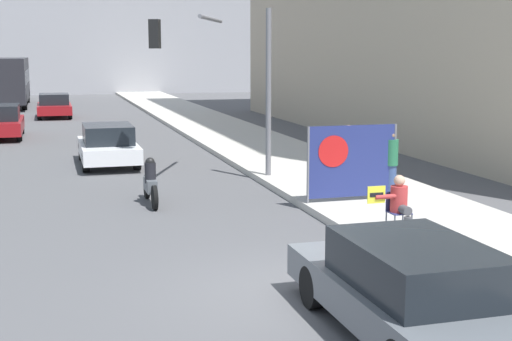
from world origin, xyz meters
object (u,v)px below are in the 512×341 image
object	(u,v)px
motorcycle_on_road	(150,183)
car_on_road_distant	(54,106)
pedestrian_behind	(348,153)
car_on_road_midblock	(2,122)
protest_banner	(351,161)
car_on_road_nearest	(108,145)
city_bus_on_road	(8,79)
parked_car_curbside	(411,290)
seated_protester	(400,204)
jogger_on_sidewalk	(391,164)
traffic_light_pole	(221,61)

from	to	relation	value
motorcycle_on_road	car_on_road_distant	bearing A→B (deg)	94.71
pedestrian_behind	car_on_road_midblock	world-z (taller)	pedestrian_behind
protest_banner	car_on_road_midblock	world-z (taller)	protest_banner
car_on_road_nearest	city_bus_on_road	xyz separation A→B (m)	(-4.54, 28.72, 1.23)
car_on_road_distant	city_bus_on_road	bearing A→B (deg)	106.59
parked_car_curbside	car_on_road_midblock	distance (m)	26.06
protest_banner	car_on_road_distant	world-z (taller)	protest_banner
seated_protester	pedestrian_behind	bearing A→B (deg)	82.78
parked_car_curbside	pedestrian_behind	bearing A→B (deg)	71.06
pedestrian_behind	jogger_on_sidewalk	bearing A→B (deg)	20.80
traffic_light_pole	car_on_road_nearest	xyz separation A→B (m)	(-3.03, 3.81, -2.81)
car_on_road_distant	motorcycle_on_road	size ratio (longest dim) A/B	2.02
parked_car_curbside	car_on_road_distant	world-z (taller)	car_on_road_distant
car_on_road_midblock	jogger_on_sidewalk	bearing A→B (deg)	-59.73
seated_protester	motorcycle_on_road	world-z (taller)	seated_protester
seated_protester	car_on_road_nearest	xyz separation A→B (m)	(-4.72, 11.82, -0.13)
traffic_light_pole	pedestrian_behind	bearing A→B (deg)	-37.71
seated_protester	motorcycle_on_road	distance (m)	6.69
jogger_on_sidewalk	traffic_light_pole	bearing A→B (deg)	-76.90
car_on_road_distant	motorcycle_on_road	world-z (taller)	car_on_road_distant
car_on_road_distant	traffic_light_pole	bearing A→B (deg)	-78.48
jogger_on_sidewalk	car_on_road_midblock	size ratio (longest dim) A/B	0.36
parked_car_curbside	car_on_road_midblock	world-z (taller)	car_on_road_midblock
jogger_on_sidewalk	pedestrian_behind	size ratio (longest dim) A/B	1.04
parked_car_curbside	car_on_road_nearest	bearing A→B (deg)	99.27
traffic_light_pole	city_bus_on_road	bearing A→B (deg)	103.10
parked_car_curbside	city_bus_on_road	xyz separation A→B (m)	(-7.18, 44.88, 1.24)
seated_protester	city_bus_on_road	size ratio (longest dim) A/B	0.11
car_on_road_midblock	car_on_road_distant	bearing A→B (deg)	76.59
car_on_road_distant	car_on_road_nearest	bearing A→B (deg)	-85.19
seated_protester	jogger_on_sidewalk	world-z (taller)	jogger_on_sidewalk
car_on_road_distant	city_bus_on_road	distance (m)	10.44
protest_banner	car_on_road_distant	size ratio (longest dim) A/B	0.56
traffic_light_pole	motorcycle_on_road	bearing A→B (deg)	-131.81
car_on_road_midblock	seated_protester	bearing A→B (deg)	-67.58
pedestrian_behind	protest_banner	world-z (taller)	protest_banner
jogger_on_sidewalk	car_on_road_nearest	bearing A→B (deg)	-75.55
traffic_light_pole	motorcycle_on_road	size ratio (longest dim) A/B	2.35
jogger_on_sidewalk	car_on_road_midblock	bearing A→B (deg)	-82.19
protest_banner	car_on_road_midblock	size ratio (longest dim) A/B	0.50
seated_protester	pedestrian_behind	world-z (taller)	pedestrian_behind
pedestrian_behind	parked_car_curbside	bearing A→B (deg)	-3.49
city_bus_on_road	motorcycle_on_road	bearing A→B (deg)	-81.86
jogger_on_sidewalk	protest_banner	xyz separation A→B (m)	(-1.11, -0.09, 0.13)
car_on_road_nearest	pedestrian_behind	bearing A→B (deg)	-45.45
jogger_on_sidewalk	pedestrian_behind	distance (m)	2.20
pedestrian_behind	car_on_road_nearest	xyz separation A→B (m)	(-6.07, 6.16, -0.30)
pedestrian_behind	car_on_road_distant	xyz separation A→B (m)	(-7.65, 24.95, -0.30)
car_on_road_nearest	car_on_road_distant	distance (m)	18.85
city_bus_on_road	motorcycle_on_road	world-z (taller)	city_bus_on_road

